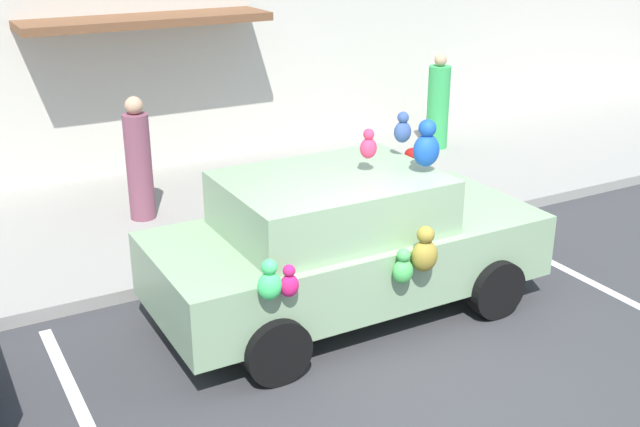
{
  "coord_description": "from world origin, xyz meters",
  "views": [
    {
      "loc": [
        -3.9,
        -4.75,
        4.04
      ],
      "look_at": [
        0.02,
        2.31,
        0.9
      ],
      "focal_mm": 43.96,
      "sensor_mm": 36.0,
      "label": 1
    }
  ],
  "objects_px": {
    "plush_covered_car": "(344,242)",
    "pedestrian_near_shopfront": "(438,105)",
    "teddy_bear_on_sidewalk": "(254,212)",
    "pedestrian_walking_past": "(139,163)"
  },
  "relations": [
    {
      "from": "teddy_bear_on_sidewalk",
      "to": "pedestrian_near_shopfront",
      "type": "height_order",
      "value": "pedestrian_near_shopfront"
    },
    {
      "from": "plush_covered_car",
      "to": "teddy_bear_on_sidewalk",
      "type": "distance_m",
      "value": 2.18
    },
    {
      "from": "plush_covered_car",
      "to": "teddy_bear_on_sidewalk",
      "type": "relative_size",
      "value": 7.24
    },
    {
      "from": "teddy_bear_on_sidewalk",
      "to": "pedestrian_walking_past",
      "type": "relative_size",
      "value": 0.34
    },
    {
      "from": "pedestrian_walking_past",
      "to": "teddy_bear_on_sidewalk",
      "type": "bearing_deg",
      "value": -46.59
    },
    {
      "from": "teddy_bear_on_sidewalk",
      "to": "pedestrian_near_shopfront",
      "type": "distance_m",
      "value": 4.85
    },
    {
      "from": "teddy_bear_on_sidewalk",
      "to": "pedestrian_near_shopfront",
      "type": "bearing_deg",
      "value": 24.26
    },
    {
      "from": "plush_covered_car",
      "to": "pedestrian_near_shopfront",
      "type": "distance_m",
      "value": 5.99
    },
    {
      "from": "plush_covered_car",
      "to": "pedestrian_walking_past",
      "type": "bearing_deg",
      "value": 109.49
    },
    {
      "from": "plush_covered_car",
      "to": "pedestrian_near_shopfront",
      "type": "relative_size",
      "value": 2.53
    }
  ]
}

